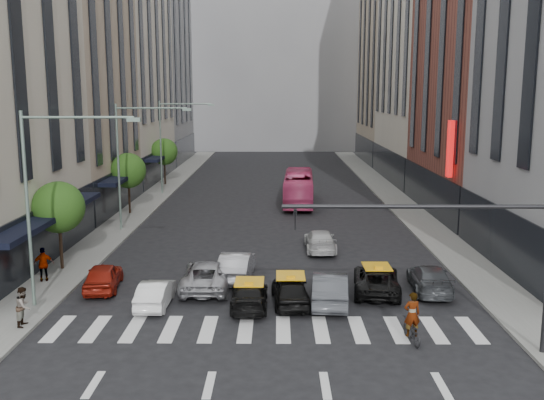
{
  "coord_description": "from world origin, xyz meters",
  "views": [
    {
      "loc": [
        0.32,
        -22.88,
        9.93
      ],
      "look_at": [
        0.05,
        10.46,
        4.0
      ],
      "focal_mm": 40.0,
      "sensor_mm": 36.0,
      "label": 1
    }
  ],
  "objects_px": {
    "streetlamp_far": "(170,135)",
    "car_white_front": "(156,293)",
    "streetlamp_mid": "(131,150)",
    "taxi_center": "(290,290)",
    "car_red": "(103,276)",
    "streetlamp_near": "(47,183)",
    "taxi_left": "(250,295)",
    "pedestrian_far": "(44,264)",
    "pedestrian_near": "(24,306)",
    "motorcycle": "(411,331)",
    "bus": "(299,188)"
  },
  "relations": [
    {
      "from": "car_red",
      "to": "taxi_center",
      "type": "height_order",
      "value": "taxi_center"
    },
    {
      "from": "streetlamp_near",
      "to": "motorcycle",
      "type": "distance_m",
      "value": 17.12
    },
    {
      "from": "taxi_left",
      "to": "pedestrian_far",
      "type": "height_order",
      "value": "pedestrian_far"
    },
    {
      "from": "taxi_center",
      "to": "car_red",
      "type": "bearing_deg",
      "value": -16.6
    },
    {
      "from": "streetlamp_near",
      "to": "bus",
      "type": "bearing_deg",
      "value": 65.33
    },
    {
      "from": "streetlamp_near",
      "to": "streetlamp_mid",
      "type": "relative_size",
      "value": 1.0
    },
    {
      "from": "car_red",
      "to": "pedestrian_near",
      "type": "xyz_separation_m",
      "value": [
        -1.88,
        -5.26,
        0.31
      ]
    },
    {
      "from": "streetlamp_mid",
      "to": "pedestrian_far",
      "type": "height_order",
      "value": "streetlamp_mid"
    },
    {
      "from": "car_white_front",
      "to": "pedestrian_near",
      "type": "relative_size",
      "value": 2.22
    },
    {
      "from": "car_white_front",
      "to": "bus",
      "type": "bearing_deg",
      "value": -105.18
    },
    {
      "from": "streetlamp_mid",
      "to": "car_red",
      "type": "relative_size",
      "value": 2.24
    },
    {
      "from": "car_white_front",
      "to": "taxi_left",
      "type": "relative_size",
      "value": 0.9
    },
    {
      "from": "taxi_left",
      "to": "pedestrian_near",
      "type": "distance_m",
      "value": 9.85
    },
    {
      "from": "streetlamp_near",
      "to": "car_white_front",
      "type": "xyz_separation_m",
      "value": [
        4.67,
        0.34,
        -5.28
      ]
    },
    {
      "from": "streetlamp_mid",
      "to": "bus",
      "type": "distance_m",
      "value": 17.0
    },
    {
      "from": "car_white_front",
      "to": "bus",
      "type": "relative_size",
      "value": 0.36
    },
    {
      "from": "streetlamp_far",
      "to": "pedestrian_near",
      "type": "xyz_separation_m",
      "value": [
        -0.37,
        -34.51,
        -4.9
      ]
    },
    {
      "from": "streetlamp_mid",
      "to": "pedestrian_near",
      "type": "xyz_separation_m",
      "value": [
        -0.37,
        -18.51,
        -4.9
      ]
    },
    {
      "from": "car_white_front",
      "to": "pedestrian_near",
      "type": "distance_m",
      "value": 5.8
    },
    {
      "from": "pedestrian_near",
      "to": "pedestrian_far",
      "type": "bearing_deg",
      "value": 12.89
    },
    {
      "from": "streetlamp_near",
      "to": "pedestrian_far",
      "type": "xyz_separation_m",
      "value": [
        -1.85,
        3.62,
        -4.85
      ]
    },
    {
      "from": "car_white_front",
      "to": "pedestrian_far",
      "type": "relative_size",
      "value": 2.08
    },
    {
      "from": "streetlamp_far",
      "to": "car_white_front",
      "type": "relative_size",
      "value": 2.38
    },
    {
      "from": "taxi_left",
      "to": "taxi_center",
      "type": "xyz_separation_m",
      "value": [
        1.93,
        0.44,
        0.09
      ]
    },
    {
      "from": "streetlamp_near",
      "to": "streetlamp_mid",
      "type": "height_order",
      "value": "same"
    },
    {
      "from": "streetlamp_near",
      "to": "taxi_center",
      "type": "distance_m",
      "value": 12.2
    },
    {
      "from": "streetlamp_mid",
      "to": "taxi_center",
      "type": "height_order",
      "value": "streetlamp_mid"
    },
    {
      "from": "streetlamp_mid",
      "to": "car_red",
      "type": "bearing_deg",
      "value": -83.49
    },
    {
      "from": "car_red",
      "to": "bus",
      "type": "bearing_deg",
      "value": -120.62
    },
    {
      "from": "pedestrian_far",
      "to": "streetlamp_mid",
      "type": "bearing_deg",
      "value": -120.72
    },
    {
      "from": "car_red",
      "to": "pedestrian_near",
      "type": "height_order",
      "value": "pedestrian_near"
    },
    {
      "from": "streetlamp_near",
      "to": "streetlamp_mid",
      "type": "xyz_separation_m",
      "value": [
        0.0,
        16.0,
        0.0
      ]
    },
    {
      "from": "bus",
      "to": "pedestrian_near",
      "type": "distance_m",
      "value": 31.98
    },
    {
      "from": "taxi_left",
      "to": "streetlamp_far",
      "type": "bearing_deg",
      "value": -74.75
    },
    {
      "from": "taxi_center",
      "to": "pedestrian_near",
      "type": "bearing_deg",
      "value": 11.37
    },
    {
      "from": "streetlamp_mid",
      "to": "taxi_center",
      "type": "xyz_separation_m",
      "value": [
        11.02,
        -15.38,
        -5.21
      ]
    },
    {
      "from": "taxi_center",
      "to": "pedestrian_near",
      "type": "height_order",
      "value": "pedestrian_near"
    },
    {
      "from": "streetlamp_near",
      "to": "pedestrian_far",
      "type": "height_order",
      "value": "streetlamp_near"
    },
    {
      "from": "streetlamp_near",
      "to": "taxi_center",
      "type": "bearing_deg",
      "value": 3.23
    },
    {
      "from": "streetlamp_near",
      "to": "pedestrian_near",
      "type": "height_order",
      "value": "streetlamp_near"
    },
    {
      "from": "streetlamp_mid",
      "to": "streetlamp_far",
      "type": "distance_m",
      "value": 16.0
    },
    {
      "from": "streetlamp_near",
      "to": "motorcycle",
      "type": "height_order",
      "value": "streetlamp_near"
    },
    {
      "from": "taxi_center",
      "to": "car_white_front",
      "type": "bearing_deg",
      "value": -1.49
    },
    {
      "from": "streetlamp_far",
      "to": "taxi_center",
      "type": "distance_m",
      "value": 33.66
    },
    {
      "from": "car_red",
      "to": "taxi_center",
      "type": "bearing_deg",
      "value": 160.97
    },
    {
      "from": "motorcycle",
      "to": "pedestrian_far",
      "type": "distance_m",
      "value": 19.14
    },
    {
      "from": "pedestrian_near",
      "to": "car_red",
      "type": "bearing_deg",
      "value": -20.41
    },
    {
      "from": "streetlamp_near",
      "to": "pedestrian_far",
      "type": "bearing_deg",
      "value": 117.11
    },
    {
      "from": "car_white_front",
      "to": "motorcycle",
      "type": "height_order",
      "value": "car_white_front"
    },
    {
      "from": "motorcycle",
      "to": "pedestrian_near",
      "type": "xyz_separation_m",
      "value": [
        -16.16,
        1.25,
        0.52
      ]
    }
  ]
}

